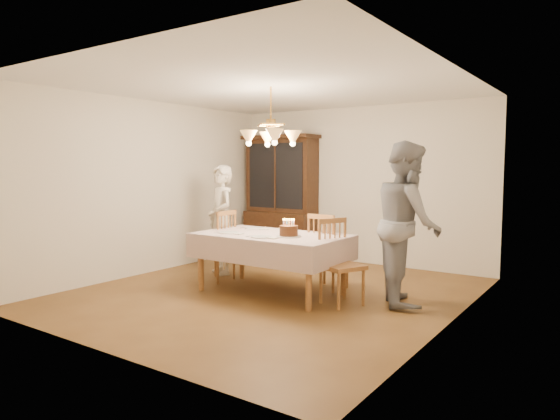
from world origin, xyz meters
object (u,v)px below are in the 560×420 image
Objects in this scene: dining_table at (271,240)px; chair_far_side at (328,256)px; china_hutch at (281,198)px; birthday_cake at (289,231)px; elderly_woman at (221,220)px.

dining_table is 1.90× the size of chair_far_side.
dining_table is 2.68m from china_hutch.
china_hutch is at bearing 126.49° from birthday_cake.
chair_far_side is 1.82m from elderly_woman.
birthday_cake is (1.72, -2.33, -0.22)m from china_hutch.
dining_table is at bearing -58.08° from china_hutch.
dining_table is 6.33× the size of birthday_cake.
chair_far_side is 3.33× the size of birthday_cake.
dining_table is 0.82m from chair_far_side.
dining_table is 0.36m from birthday_cake.
birthday_cake is (-0.18, -0.68, 0.38)m from chair_far_side.
dining_table is at bearing 166.69° from birthday_cake.
dining_table is 1.16× the size of elderly_woman.
chair_far_side is at bearing 31.52° from elderly_woman.
china_hutch is at bearing 122.29° from elderly_woman.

